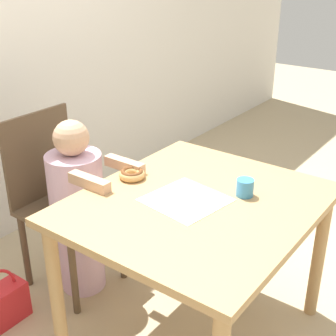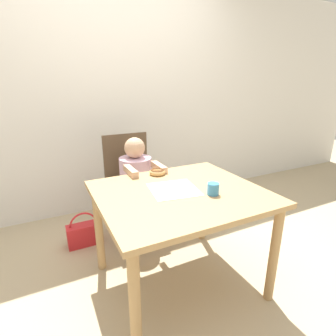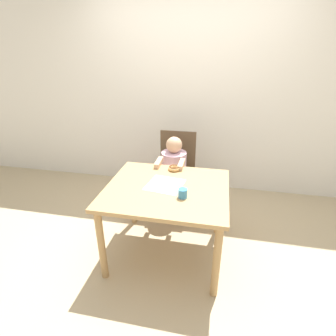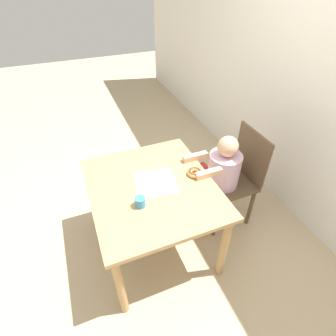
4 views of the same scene
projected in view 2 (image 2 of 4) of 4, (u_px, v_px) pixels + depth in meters
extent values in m
plane|color=tan|center=(179.00, 281.00, 1.93)|extent=(12.00, 12.00, 0.00)
cube|color=silver|center=(114.00, 97.00, 2.80)|extent=(8.00, 0.05, 2.50)
cube|color=tan|center=(180.00, 193.00, 1.71)|extent=(1.06, 0.93, 0.03)
cylinder|color=tan|center=(135.00, 308.00, 1.28)|extent=(0.06, 0.06, 0.69)
cylinder|color=tan|center=(274.00, 255.00, 1.68)|extent=(0.06, 0.06, 0.69)
cylinder|color=tan|center=(99.00, 229.00, 1.97)|extent=(0.06, 0.06, 0.69)
cylinder|color=tan|center=(203.00, 205.00, 2.36)|extent=(0.06, 0.06, 0.69)
cube|color=brown|center=(134.00, 191.00, 2.39)|extent=(0.43, 0.44, 0.03)
cube|color=brown|center=(126.00, 158.00, 2.50)|extent=(0.43, 0.02, 0.48)
cylinder|color=brown|center=(123.00, 227.00, 2.23)|extent=(0.04, 0.04, 0.44)
cylinder|color=brown|center=(161.00, 218.00, 2.38)|extent=(0.04, 0.04, 0.44)
cylinder|color=brown|center=(111.00, 209.00, 2.55)|extent=(0.04, 0.04, 0.44)
cylinder|color=brown|center=(146.00, 202.00, 2.70)|extent=(0.04, 0.04, 0.44)
cylinder|color=silver|center=(137.00, 215.00, 2.41)|extent=(0.24, 0.24, 0.47)
cylinder|color=silver|center=(136.00, 175.00, 2.29)|extent=(0.28, 0.28, 0.31)
sphere|color=tan|center=(135.00, 148.00, 2.22)|extent=(0.18, 0.18, 0.18)
cube|color=tan|center=(131.00, 171.00, 2.01)|extent=(0.05, 0.22, 0.05)
cube|color=tan|center=(159.00, 167.00, 2.11)|extent=(0.05, 0.22, 0.05)
torus|color=tan|center=(157.00, 172.00, 2.00)|extent=(0.12, 0.12, 0.04)
torus|color=brown|center=(157.00, 170.00, 2.00)|extent=(0.11, 0.11, 0.02)
cube|color=white|center=(174.00, 189.00, 1.73)|extent=(0.34, 0.34, 0.00)
cube|color=red|center=(85.00, 234.00, 2.35)|extent=(0.29, 0.12, 0.20)
torus|color=red|center=(83.00, 225.00, 2.31)|extent=(0.24, 0.02, 0.24)
cylinder|color=teal|center=(213.00, 189.00, 1.64)|extent=(0.08, 0.08, 0.08)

